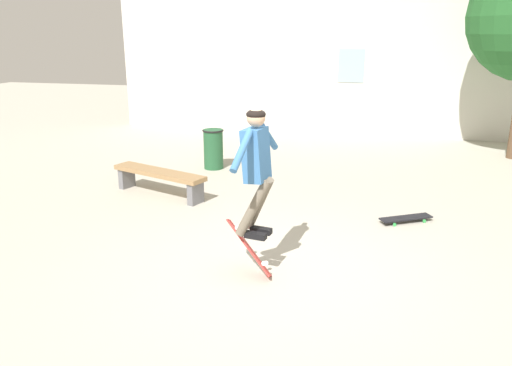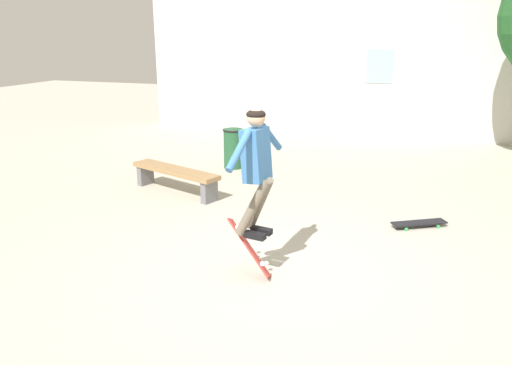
{
  "view_description": "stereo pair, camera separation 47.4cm",
  "coord_description": "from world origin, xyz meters",
  "px_view_note": "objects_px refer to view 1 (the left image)",
  "views": [
    {
      "loc": [
        1.05,
        -5.5,
        2.85
      ],
      "look_at": [
        -0.25,
        -0.13,
        1.17
      ],
      "focal_mm": 35.0,
      "sensor_mm": 36.0,
      "label": 1
    },
    {
      "loc": [
        1.5,
        -5.36,
        2.85
      ],
      "look_at": [
        -0.25,
        -0.13,
        1.17
      ],
      "focal_mm": 35.0,
      "sensor_mm": 36.0,
      "label": 2
    }
  ],
  "objects_px": {
    "park_bench": "(159,177)",
    "trash_bin": "(213,148)",
    "skater": "(256,161)",
    "skateboard_flipping": "(249,248)",
    "skateboard_resting": "(406,218)"
  },
  "relations": [
    {
      "from": "skateboard_flipping",
      "to": "skater",
      "type": "bearing_deg",
      "value": 14.02
    },
    {
      "from": "skateboard_resting",
      "to": "trash_bin",
      "type": "bearing_deg",
      "value": 118.69
    },
    {
      "from": "skater",
      "to": "skateboard_flipping",
      "type": "xyz_separation_m",
      "value": [
        -0.09,
        0.01,
        -1.09
      ]
    },
    {
      "from": "park_bench",
      "to": "trash_bin",
      "type": "relative_size",
      "value": 2.29
    },
    {
      "from": "park_bench",
      "to": "skater",
      "type": "relative_size",
      "value": 1.28
    },
    {
      "from": "park_bench",
      "to": "skater",
      "type": "bearing_deg",
      "value": -26.89
    },
    {
      "from": "trash_bin",
      "to": "skater",
      "type": "height_order",
      "value": "skater"
    },
    {
      "from": "skater",
      "to": "skateboard_resting",
      "type": "distance_m",
      "value": 3.21
    },
    {
      "from": "trash_bin",
      "to": "skater",
      "type": "distance_m",
      "value": 5.13
    },
    {
      "from": "park_bench",
      "to": "trash_bin",
      "type": "height_order",
      "value": "trash_bin"
    },
    {
      "from": "skater",
      "to": "park_bench",
      "type": "bearing_deg",
      "value": 142.42
    },
    {
      "from": "trash_bin",
      "to": "skater",
      "type": "xyz_separation_m",
      "value": [
        2.06,
        -4.59,
        0.98
      ]
    },
    {
      "from": "skater",
      "to": "skateboard_flipping",
      "type": "relative_size",
      "value": 2.2
    },
    {
      "from": "skater",
      "to": "skateboard_resting",
      "type": "bearing_deg",
      "value": 59.6
    },
    {
      "from": "skateboard_resting",
      "to": "park_bench",
      "type": "bearing_deg",
      "value": 145.02
    }
  ]
}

